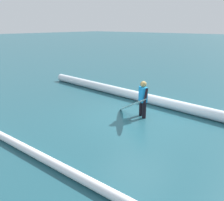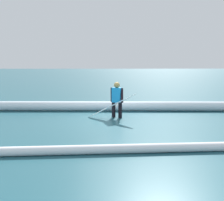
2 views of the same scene
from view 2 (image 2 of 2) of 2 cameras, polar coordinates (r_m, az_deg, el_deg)
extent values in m
plane|color=#20525F|center=(10.38, 0.38, -3.66)|extent=(168.06, 168.06, 0.00)
cylinder|color=black|center=(10.42, 1.67, -2.00)|extent=(0.14, 0.14, 0.58)
cylinder|color=black|center=(10.55, 0.31, -1.88)|extent=(0.14, 0.14, 0.58)
cube|color=#198CD8|center=(10.41, 0.99, 1.11)|extent=(0.39, 0.35, 0.55)
sphere|color=#9C834B|center=(10.37, 1.00, 3.19)|extent=(0.22, 0.22, 0.22)
cylinder|color=black|center=(10.31, 2.05, 1.04)|extent=(0.09, 0.22, 0.54)
cylinder|color=black|center=(10.51, -0.05, 1.18)|extent=(0.09, 0.19, 0.54)
ellipsoid|color=white|center=(10.08, -0.13, -1.12)|extent=(1.87, 1.08, 1.03)
ellipsoid|color=blue|center=(10.08, -0.13, -1.10)|extent=(1.45, 0.76, 0.83)
cylinder|color=white|center=(12.00, 5.24, -1.15)|extent=(16.20, 1.14, 0.41)
cylinder|color=white|center=(6.61, -18.32, -9.76)|extent=(14.68, 0.83, 0.21)
camera|label=1|loc=(6.27, 57.80, 15.17)|focal=39.36mm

